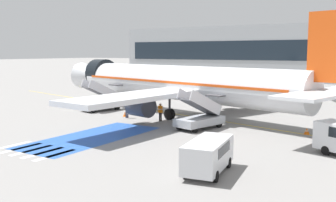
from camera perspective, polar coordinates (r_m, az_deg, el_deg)
name	(u,v)px	position (r m, az deg, el deg)	size (l,w,h in m)	color
ground_plane	(177,113)	(45.09, 1.26, -1.73)	(600.00, 600.00, 0.00)	gray
apron_leadline_yellow	(179,114)	(43.95, 1.58, -1.95)	(0.20, 75.11, 0.01)	gold
apron_stand_patch_blue	(92,137)	(32.97, -10.96, -5.16)	(5.15, 12.65, 0.01)	#2856A8
apron_walkway_bar_0	(10,146)	(31.65, -21.89, -6.07)	(0.44, 3.60, 0.01)	silver
apron_walkway_bar_1	(21,148)	(30.70, -20.57, -6.41)	(0.44, 3.60, 0.01)	silver
apron_walkway_bar_2	(32,150)	(29.78, -19.16, -6.77)	(0.44, 3.60, 0.01)	silver
apron_walkway_bar_3	(43,153)	(28.87, -17.67, -7.14)	(0.44, 3.60, 0.01)	silver
apron_walkway_bar_4	(55,155)	(27.98, -16.07, -7.53)	(0.44, 3.60, 0.01)	silver
airliner	(183,83)	(43.10, 2.20, 2.59)	(40.79, 32.85, 10.20)	silver
boarding_stairs_forward	(101,102)	(47.44, -9.65, -0.20)	(3.25, 5.53, 3.84)	#ADB2BA
boarding_stairs_aft	(200,118)	(35.89, 4.67, -2.50)	(3.25, 5.53, 3.78)	#ADB2BA
fuel_tanker	(284,88)	(60.16, 16.43, 1.87)	(3.74, 9.31, 3.42)	#38383D
service_van_1	(208,153)	(22.91, 5.85, -7.56)	(2.64, 4.88, 1.92)	silver
ground_crew_0	(127,108)	(41.64, -5.99, -1.03)	(0.48, 0.45, 1.82)	#191E38
ground_crew_1	(160,111)	(39.51, -1.12, -1.45)	(0.45, 0.26, 1.82)	black
traffic_cone_0	(307,131)	(35.42, 19.49, -4.14)	(0.50, 0.50, 0.56)	orange
traffic_cone_1	(125,114)	(42.79, -6.27, -1.91)	(0.46, 0.46, 0.51)	orange
terminal_building	(326,53)	(97.26, 21.99, 6.45)	(104.35, 12.10, 13.24)	#9EA3A8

